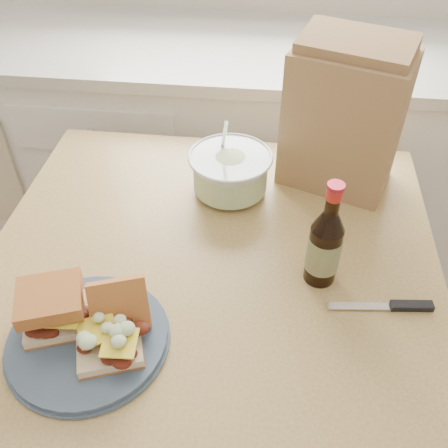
# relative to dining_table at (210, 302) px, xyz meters

# --- Properties ---
(cabinet_run) EXTENTS (2.50, 0.64, 0.94)m
(cabinet_run) POSITION_rel_dining_table_xyz_m (0.02, 0.93, -0.24)
(cabinet_run) COLOR white
(cabinet_run) RESTS_ON ground
(dining_table) EXTENTS (1.00, 1.00, 0.83)m
(dining_table) POSITION_rel_dining_table_xyz_m (0.00, 0.00, 0.00)
(dining_table) COLOR tan
(dining_table) RESTS_ON ground
(plate) EXTENTS (0.30, 0.30, 0.02)m
(plate) POSITION_rel_dining_table_xyz_m (-0.20, -0.22, 0.13)
(plate) COLOR #3E4F64
(plate) RESTS_ON dining_table
(sandwich_left) EXTENTS (0.15, 0.14, 0.09)m
(sandwich_left) POSITION_rel_dining_table_xyz_m (-0.26, -0.19, 0.18)
(sandwich_left) COLOR beige
(sandwich_left) RESTS_ON plate
(sandwich_right) EXTENTS (0.14, 0.19, 0.10)m
(sandwich_right) POSITION_rel_dining_table_xyz_m (-0.15, -0.22, 0.17)
(sandwich_right) COLOR beige
(sandwich_right) RESTS_ON plate
(coleslaw_bowl) EXTENTS (0.21, 0.21, 0.21)m
(coleslaw_bowl) POSITION_rel_dining_table_xyz_m (0.02, 0.27, 0.18)
(coleslaw_bowl) COLOR silver
(coleslaw_bowl) RESTS_ON dining_table
(beer_bottle) EXTENTS (0.07, 0.07, 0.25)m
(beer_bottle) POSITION_rel_dining_table_xyz_m (0.23, -0.00, 0.22)
(beer_bottle) COLOR black
(beer_bottle) RESTS_ON dining_table
(knife) EXTENTS (0.21, 0.04, 0.01)m
(knife) POSITION_rel_dining_table_xyz_m (0.39, -0.07, 0.13)
(knife) COLOR silver
(knife) RESTS_ON dining_table
(paper_bag) EXTENTS (0.31, 0.25, 0.34)m
(paper_bag) POSITION_rel_dining_table_xyz_m (0.28, 0.35, 0.29)
(paper_bag) COLOR #9D7B4C
(paper_bag) RESTS_ON dining_table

